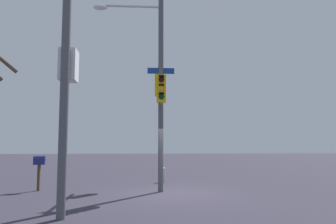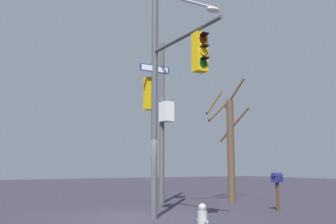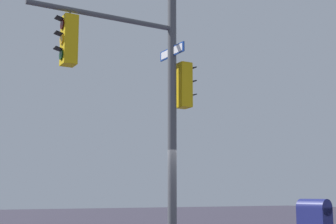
% 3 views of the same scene
% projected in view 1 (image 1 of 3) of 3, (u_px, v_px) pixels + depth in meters
% --- Properties ---
extents(ground_plane, '(80.00, 80.00, 0.00)m').
position_uv_depth(ground_plane, '(173.00, 193.00, 12.18)').
color(ground_plane, '#34313F').
extents(main_signal_pole_assembly, '(4.20, 3.37, 8.13)m').
position_uv_depth(main_signal_pole_assembly, '(156.00, 80.00, 13.50)').
color(main_signal_pole_assembly, '#4C4F54').
rests_on(main_signal_pole_assembly, ground).
extents(secondary_pole_assembly, '(0.83, 0.49, 7.46)m').
position_uv_depth(secondary_pole_assembly, '(66.00, 72.00, 8.63)').
color(secondary_pole_assembly, '#4C4F54').
rests_on(secondary_pole_assembly, ground).
extents(fire_hydrant, '(0.38, 0.24, 0.73)m').
position_uv_depth(fire_hydrant, '(163.00, 175.00, 15.60)').
color(fire_hydrant, '#B2B2B7').
rests_on(fire_hydrant, ground).
extents(mailbox, '(0.31, 0.47, 1.41)m').
position_uv_depth(mailbox, '(39.00, 163.00, 12.93)').
color(mailbox, '#4C3823').
rests_on(mailbox, ground).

